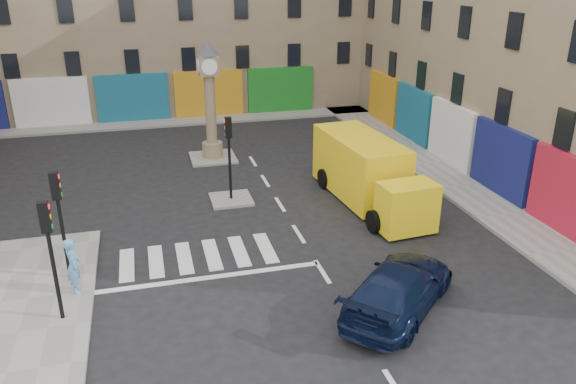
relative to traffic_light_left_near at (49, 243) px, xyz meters
name	(u,v)px	position (x,y,z in m)	size (l,w,h in m)	color
ground	(332,287)	(8.30, -0.20, -2.62)	(120.00, 120.00, 0.00)	black
sidewalk_right	(427,164)	(17.00, 9.80, -2.55)	(2.60, 30.00, 0.15)	gray
sidewalk_far	(166,122)	(4.30, 22.00, -2.55)	(32.00, 2.40, 0.15)	gray
island_near	(231,199)	(6.30, 7.80, -2.56)	(1.80, 1.80, 0.12)	gray
island_far	(213,158)	(6.30, 13.80, -2.56)	(2.40, 2.40, 0.12)	gray
building_right	(557,3)	(23.30, 9.80, 5.38)	(10.00, 30.00, 16.00)	#8A775A
traffic_light_left_near	(49,243)	(0.00, 0.00, 0.00)	(0.28, 0.22, 3.70)	black
traffic_light_left_far	(59,209)	(0.00, 2.40, 0.00)	(0.28, 0.22, 3.70)	black
traffic_light_island	(229,145)	(6.30, 7.80, -0.03)	(0.28, 0.22, 3.70)	black
clock_pillar	(210,94)	(6.30, 13.80, 0.93)	(1.20, 1.20, 6.10)	#8A775A
navy_sedan	(399,288)	(9.82, -1.92, -1.87)	(2.10, 5.17, 1.50)	black
yellow_van	(367,172)	(12.09, 6.22, -1.26)	(3.06, 7.70, 2.74)	yellow
pedestrian_blue	(73,265)	(0.30, 1.42, -1.55)	(0.67, 0.44, 1.84)	#5B99D0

